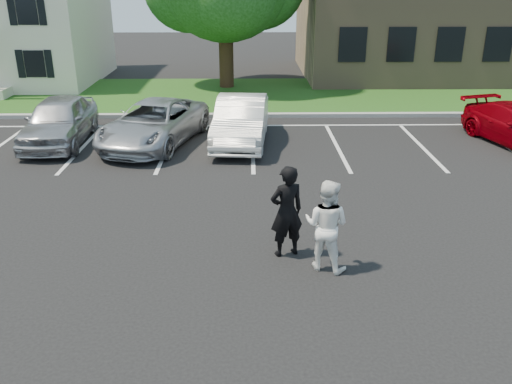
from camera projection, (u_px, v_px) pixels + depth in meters
ground_plane at (257, 271)px, 10.44m from camera, size 90.00×90.00×0.00m
curb at (252, 115)px, 21.53m from camera, size 40.00×0.30×0.15m
grass_strip at (251, 95)px, 25.24m from camera, size 44.00×8.00×0.08m
stall_lines at (293, 139)px, 18.75m from camera, size 34.00×5.36×0.01m
man_black_suit at (287, 211)px, 10.73m from camera, size 0.81×0.67×1.91m
man_white_shirt at (326, 225)px, 10.25m from camera, size 1.10×1.02×1.82m
car_silver_west at (59, 121)px, 18.01m from camera, size 1.97×4.61×1.55m
car_silver_minivan at (154, 123)px, 17.93m from camera, size 3.63×5.54×1.42m
car_white_sedan at (241, 121)px, 18.04m from camera, size 1.97×4.75×1.53m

